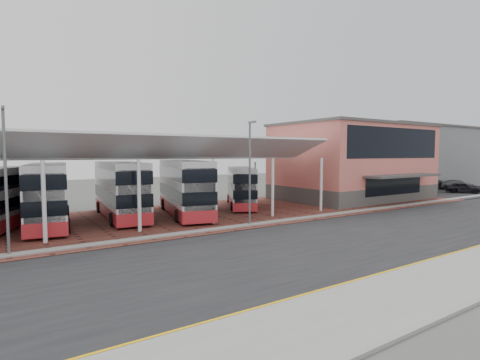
{
  "coord_description": "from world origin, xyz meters",
  "views": [
    {
      "loc": [
        -14.51,
        -17.37,
        5.59
      ],
      "look_at": [
        1.61,
        7.07,
        3.54
      ],
      "focal_mm": 28.0,
      "sensor_mm": 36.0,
      "label": 1
    }
  ],
  "objects_px": {
    "terminal": "(353,161)",
    "bus_5": "(241,187)",
    "bus_3": "(120,190)",
    "bus_2": "(48,195)",
    "bus_4": "(184,188)",
    "carpark_car_a": "(463,188)",
    "carpark_car_b": "(458,185)"
  },
  "relations": [
    {
      "from": "bus_2",
      "to": "bus_5",
      "type": "xyz_separation_m",
      "value": [
        18.23,
        0.62,
        -0.34
      ]
    },
    {
      "from": "terminal",
      "to": "carpark_car_a",
      "type": "bearing_deg",
      "value": -14.8
    },
    {
      "from": "bus_2",
      "to": "bus_4",
      "type": "distance_m",
      "value": 11.01
    },
    {
      "from": "terminal",
      "to": "carpark_car_b",
      "type": "distance_m",
      "value": 22.33
    },
    {
      "from": "terminal",
      "to": "bus_5",
      "type": "bearing_deg",
      "value": 175.07
    },
    {
      "from": "bus_2",
      "to": "bus_3",
      "type": "xyz_separation_m",
      "value": [
        5.67,
        0.58,
        0.03
      ]
    },
    {
      "from": "bus_3",
      "to": "carpark_car_a",
      "type": "xyz_separation_m",
      "value": [
        46.22,
        -6.03,
        -1.64
      ]
    },
    {
      "from": "bus_2",
      "to": "bus_3",
      "type": "height_order",
      "value": "bus_3"
    },
    {
      "from": "carpark_car_a",
      "to": "carpark_car_b",
      "type": "height_order",
      "value": "carpark_car_b"
    },
    {
      "from": "bus_3",
      "to": "bus_4",
      "type": "distance_m",
      "value": 5.54
    },
    {
      "from": "terminal",
      "to": "bus_3",
      "type": "height_order",
      "value": "terminal"
    },
    {
      "from": "bus_2",
      "to": "bus_4",
      "type": "height_order",
      "value": "bus_4"
    },
    {
      "from": "bus_4",
      "to": "bus_5",
      "type": "height_order",
      "value": "bus_4"
    },
    {
      "from": "carpark_car_a",
      "to": "bus_4",
      "type": "bearing_deg",
      "value": 140.36
    },
    {
      "from": "bus_5",
      "to": "carpark_car_a",
      "type": "height_order",
      "value": "bus_5"
    },
    {
      "from": "terminal",
      "to": "bus_2",
      "type": "xyz_separation_m",
      "value": [
        -34.1,
        0.75,
        -2.23
      ]
    },
    {
      "from": "bus_3",
      "to": "carpark_car_a",
      "type": "bearing_deg",
      "value": -1.95
    },
    {
      "from": "bus_2",
      "to": "terminal",
      "type": "bearing_deg",
      "value": 7.04
    },
    {
      "from": "bus_4",
      "to": "carpark_car_a",
      "type": "bearing_deg",
      "value": 7.28
    },
    {
      "from": "terminal",
      "to": "bus_4",
      "type": "relative_size",
      "value": 1.5
    },
    {
      "from": "bus_2",
      "to": "bus_5",
      "type": "height_order",
      "value": "bus_2"
    },
    {
      "from": "terminal",
      "to": "bus_3",
      "type": "bearing_deg",
      "value": 177.33
    },
    {
      "from": "carpark_car_b",
      "to": "bus_3",
      "type": "bearing_deg",
      "value": 142.31
    },
    {
      "from": "bus_3",
      "to": "carpark_car_b",
      "type": "bearing_deg",
      "value": 1.6
    },
    {
      "from": "terminal",
      "to": "carpark_car_a",
      "type": "xyz_separation_m",
      "value": [
        17.78,
        -4.7,
        -3.84
      ]
    },
    {
      "from": "terminal",
      "to": "bus_3",
      "type": "distance_m",
      "value": 28.55
    },
    {
      "from": "bus_4",
      "to": "carpark_car_a",
      "type": "height_order",
      "value": "bus_4"
    },
    {
      "from": "terminal",
      "to": "bus_5",
      "type": "distance_m",
      "value": 16.13
    },
    {
      "from": "bus_2",
      "to": "bus_5",
      "type": "bearing_deg",
      "value": 10.25
    },
    {
      "from": "bus_3",
      "to": "bus_5",
      "type": "distance_m",
      "value": 12.57
    },
    {
      "from": "terminal",
      "to": "carpark_car_b",
      "type": "relative_size",
      "value": 3.54
    },
    {
      "from": "terminal",
      "to": "carpark_car_a",
      "type": "height_order",
      "value": "terminal"
    }
  ]
}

